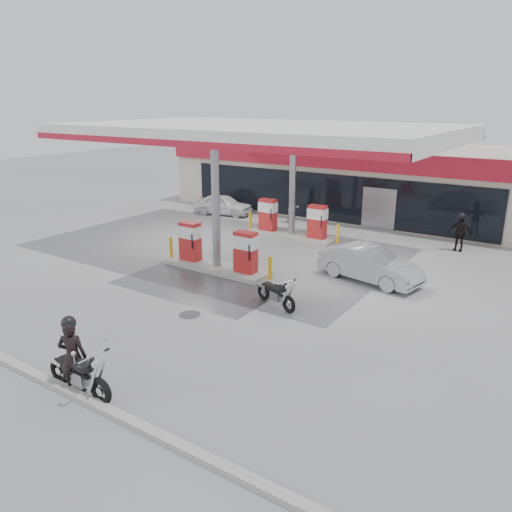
{
  "coord_description": "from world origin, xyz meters",
  "views": [
    {
      "loc": [
        11.89,
        -12.98,
        6.55
      ],
      "look_at": [
        2.4,
        1.22,
        1.2
      ],
      "focal_mm": 35.0,
      "sensor_mm": 36.0,
      "label": 1
    }
  ],
  "objects_px": {
    "pump_island_far": "(292,223)",
    "parked_motorcycle": "(277,294)",
    "pump_island_near": "(217,253)",
    "hatchback_silver": "(370,264)",
    "main_motorcycle": "(80,374)",
    "attendant": "(293,209)",
    "biker_main": "(73,357)",
    "parked_car_left": "(211,193)",
    "biker_walking": "(460,233)",
    "sedan_white": "(223,205)"
  },
  "relations": [
    {
      "from": "main_motorcycle",
      "to": "attendant",
      "type": "relative_size",
      "value": 1.39
    },
    {
      "from": "main_motorcycle",
      "to": "parked_car_left",
      "type": "height_order",
      "value": "parked_car_left"
    },
    {
      "from": "hatchback_silver",
      "to": "attendant",
      "type": "bearing_deg",
      "value": 57.7
    },
    {
      "from": "sedan_white",
      "to": "parked_car_left",
      "type": "xyz_separation_m",
      "value": [
        -3.14,
        2.72,
        -0.03
      ]
    },
    {
      "from": "biker_walking",
      "to": "pump_island_far",
      "type": "bearing_deg",
      "value": -164.71
    },
    {
      "from": "parked_car_left",
      "to": "parked_motorcycle",
      "type": "bearing_deg",
      "value": -133.57
    },
    {
      "from": "biker_walking",
      "to": "attendant",
      "type": "bearing_deg",
      "value": 175.01
    },
    {
      "from": "main_motorcycle",
      "to": "biker_main",
      "type": "relative_size",
      "value": 1.22
    },
    {
      "from": "pump_island_far",
      "to": "main_motorcycle",
      "type": "height_order",
      "value": "pump_island_far"
    },
    {
      "from": "parked_car_left",
      "to": "pump_island_far",
      "type": "bearing_deg",
      "value": -117.67
    },
    {
      "from": "biker_main",
      "to": "hatchback_silver",
      "type": "xyz_separation_m",
      "value": [
        2.9,
        11.0,
        -0.25
      ]
    },
    {
      "from": "pump_island_near",
      "to": "sedan_white",
      "type": "relative_size",
      "value": 1.46
    },
    {
      "from": "biker_main",
      "to": "attendant",
      "type": "xyz_separation_m",
      "value": [
        -4.17,
        17.6,
        -0.11
      ]
    },
    {
      "from": "pump_island_far",
      "to": "sedan_white",
      "type": "bearing_deg",
      "value": 159.34
    },
    {
      "from": "hatchback_silver",
      "to": "parked_car_left",
      "type": "bearing_deg",
      "value": 69.89
    },
    {
      "from": "main_motorcycle",
      "to": "biker_walking",
      "type": "xyz_separation_m",
      "value": [
        4.58,
        17.0,
        0.33
      ]
    },
    {
      "from": "parked_motorcycle",
      "to": "sedan_white",
      "type": "height_order",
      "value": "sedan_white"
    },
    {
      "from": "hatchback_silver",
      "to": "parked_car_left",
      "type": "height_order",
      "value": "hatchback_silver"
    },
    {
      "from": "pump_island_near",
      "to": "pump_island_far",
      "type": "xyz_separation_m",
      "value": [
        0.0,
        6.0,
        0.0
      ]
    },
    {
      "from": "pump_island_near",
      "to": "biker_main",
      "type": "height_order",
      "value": "biker_main"
    },
    {
      "from": "biker_main",
      "to": "parked_motorcycle",
      "type": "distance_m",
      "value": 7.05
    },
    {
      "from": "pump_island_far",
      "to": "hatchback_silver",
      "type": "height_order",
      "value": "pump_island_far"
    },
    {
      "from": "main_motorcycle",
      "to": "hatchback_silver",
      "type": "xyz_separation_m",
      "value": [
        2.7,
        11.0,
        0.15
      ]
    },
    {
      "from": "biker_main",
      "to": "parked_car_left",
      "type": "relative_size",
      "value": 0.46
    },
    {
      "from": "biker_main",
      "to": "pump_island_far",
      "type": "bearing_deg",
      "value": -110.13
    },
    {
      "from": "pump_island_far",
      "to": "parked_motorcycle",
      "type": "xyz_separation_m",
      "value": [
        3.95,
        -7.88,
        -0.27
      ]
    },
    {
      "from": "biker_main",
      "to": "parked_car_left",
      "type": "height_order",
      "value": "biker_main"
    },
    {
      "from": "parked_motorcycle",
      "to": "parked_car_left",
      "type": "relative_size",
      "value": 0.47
    },
    {
      "from": "pump_island_far",
      "to": "attendant",
      "type": "relative_size",
      "value": 3.26
    },
    {
      "from": "pump_island_near",
      "to": "main_motorcycle",
      "type": "relative_size",
      "value": 2.34
    },
    {
      "from": "main_motorcycle",
      "to": "hatchback_silver",
      "type": "bearing_deg",
      "value": 77.81
    },
    {
      "from": "parked_motorcycle",
      "to": "parked_car_left",
      "type": "height_order",
      "value": "parked_car_left"
    },
    {
      "from": "pump_island_near",
      "to": "parked_motorcycle",
      "type": "xyz_separation_m",
      "value": [
        3.95,
        -1.88,
        -0.27
      ]
    },
    {
      "from": "biker_main",
      "to": "sedan_white",
      "type": "distance_m",
      "value": 19.14
    },
    {
      "from": "hatchback_silver",
      "to": "pump_island_far",
      "type": "bearing_deg",
      "value": 66.43
    },
    {
      "from": "pump_island_near",
      "to": "parked_motorcycle",
      "type": "height_order",
      "value": "pump_island_near"
    },
    {
      "from": "pump_island_far",
      "to": "hatchback_silver",
      "type": "bearing_deg",
      "value": -34.29
    },
    {
      "from": "biker_main",
      "to": "hatchback_silver",
      "type": "height_order",
      "value": "biker_main"
    },
    {
      "from": "pump_island_far",
      "to": "attendant",
      "type": "bearing_deg",
      "value": 118.18
    },
    {
      "from": "pump_island_far",
      "to": "biker_main",
      "type": "bearing_deg",
      "value": -79.77
    },
    {
      "from": "biker_main",
      "to": "hatchback_silver",
      "type": "relative_size",
      "value": 0.45
    },
    {
      "from": "pump_island_near",
      "to": "hatchback_silver",
      "type": "bearing_deg",
      "value": 21.55
    },
    {
      "from": "parked_car_left",
      "to": "biker_main",
      "type": "bearing_deg",
      "value": -148.23
    },
    {
      "from": "pump_island_far",
      "to": "biker_walking",
      "type": "distance_m",
      "value": 7.77
    },
    {
      "from": "attendant",
      "to": "sedan_white",
      "type": "bearing_deg",
      "value": 119.05
    },
    {
      "from": "pump_island_far",
      "to": "biker_main",
      "type": "relative_size",
      "value": 2.86
    },
    {
      "from": "parked_car_left",
      "to": "attendant",
      "type": "bearing_deg",
      "value": -105.01
    },
    {
      "from": "parked_motorcycle",
      "to": "hatchback_silver",
      "type": "xyz_separation_m",
      "value": [
        1.62,
        4.08,
        0.21
      ]
    },
    {
      "from": "biker_walking",
      "to": "biker_main",
      "type": "bearing_deg",
      "value": -106.87
    },
    {
      "from": "pump_island_near",
      "to": "sedan_white",
      "type": "height_order",
      "value": "pump_island_near"
    }
  ]
}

